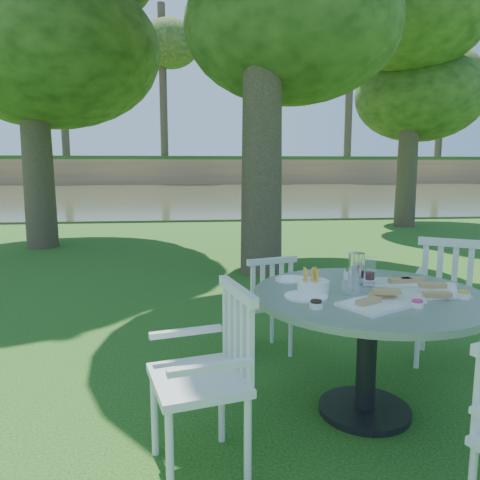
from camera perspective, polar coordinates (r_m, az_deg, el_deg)
ground at (r=4.30m, az=0.30°, el=-11.68°), size 140.00×140.00×0.00m
table at (r=2.95m, az=15.37°, el=-8.99°), size 1.38×1.38×0.77m
chair_ne at (r=3.81m, az=24.61°, el=-5.89°), size 0.68×0.68×1.00m
chair_nw at (r=3.73m, az=3.21°, el=-7.10°), size 0.51×0.49×0.82m
chair_sw at (r=2.38m, az=-2.94°, el=-14.88°), size 0.54×0.56×0.93m
tableware at (r=2.94m, az=14.28°, el=-5.24°), size 1.07×0.94×0.20m
river at (r=27.04m, az=-5.44°, el=5.60°), size 100.00×28.00×0.12m
far_bank at (r=45.49m, az=-5.65°, el=16.04°), size 100.00×18.00×15.20m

